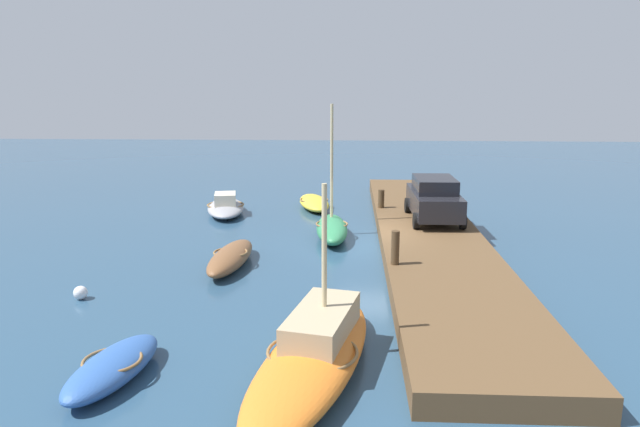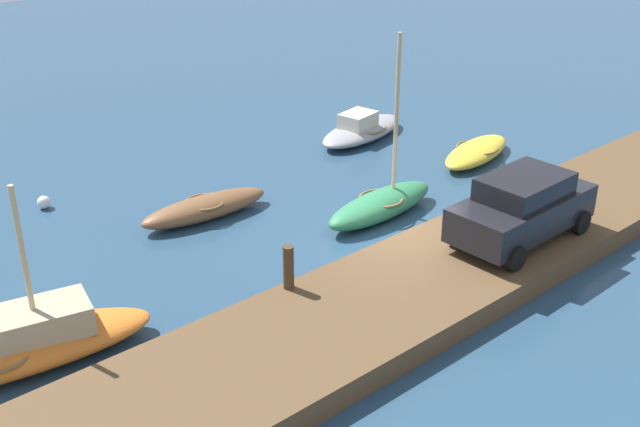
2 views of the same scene
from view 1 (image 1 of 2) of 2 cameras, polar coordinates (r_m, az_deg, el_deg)
The scene contains 12 objects.
ground_plane at distance 22.87m, azimuth 5.13°, elevation -3.08°, with size 84.00×84.00×0.00m, color navy.
dock_platform at distance 22.99m, azimuth 10.62°, elevation -2.40°, with size 24.28×3.81×0.59m, color brown.
rowboat_green at distance 23.65m, azimuth 1.16°, elevation -1.41°, with size 4.27×1.49×5.37m.
rowboat_yellow at distance 29.34m, azimuth -0.57°, elevation 1.08°, with size 3.98×2.15×0.57m.
rowboat_brown at distance 20.29m, azimuth -8.71°, elevation -4.24°, with size 4.13×1.44×0.67m.
motorboat_grey at distance 28.43m, azimuth -9.19°, elevation 0.68°, with size 4.52×2.48×1.05m.
sailboat_orange at distance 12.99m, azimuth -0.57°, elevation -13.43°, with size 7.04×3.37×4.06m.
dinghy_blue at distance 13.51m, azimuth -19.55°, elevation -13.92°, with size 3.29×1.74×0.60m.
mooring_post_west at distance 18.46m, azimuth 7.36°, elevation -3.32°, with size 0.26×0.26×1.08m, color #47331E.
mooring_post_mid_west at distance 26.75m, azimuth 5.99°, elevation 1.44°, with size 0.28×0.28×0.83m, color #47331E.
parked_car at distance 24.53m, azimuth 11.07°, elevation 1.45°, with size 4.26×2.09×1.79m.
marker_buoy at distance 18.55m, azimuth -22.32°, elevation -7.16°, with size 0.40×0.40×0.40m, color silver.
Camera 1 is at (-22.00, 0.92, 6.19)m, focal length 32.80 mm.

